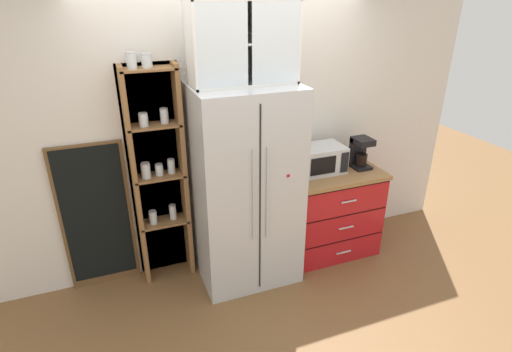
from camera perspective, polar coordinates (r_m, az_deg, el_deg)
The scene contains 11 objects.
ground_plane at distance 4.14m, azimuth -1.32°, elevation -12.99°, with size 10.66×10.66×0.00m, color brown.
wall_back_cream at distance 3.87m, azimuth -3.52°, elevation 5.69°, with size 4.97×0.10×2.55m, color silver.
refrigerator at distance 3.66m, azimuth -1.46°, elevation -1.54°, with size 0.89×0.72×1.83m.
pantry_shelf_column at distance 3.72m, azimuth -13.50°, elevation 0.54°, with size 0.50×0.25×2.09m.
counter_cabinet at distance 4.28m, azimuth 10.29°, elevation -4.82°, with size 0.94×0.63×0.90m.
microwave at distance 4.01m, azimuth 8.98°, elevation 2.38°, with size 0.44×0.33×0.26m.
coffee_maker at distance 4.18m, azimuth 14.30°, elevation 3.23°, with size 0.17×0.20×0.31m.
mug_red at distance 4.06m, azimuth 10.82°, elevation 1.26°, with size 0.12×0.09×0.09m.
bottle_green at distance 4.04m, azimuth 10.87°, elevation 2.04°, with size 0.07×0.07×0.24m.
upper_cabinet at distance 3.35m, azimuth -1.98°, elevation 18.12°, with size 0.85×0.32×0.64m.
chalkboard_menu at distance 3.89m, azimuth -21.35°, elevation -5.39°, with size 0.60×0.04×1.38m.
Camera 1 is at (-1.09, -3.09, 2.53)m, focal length 28.69 mm.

